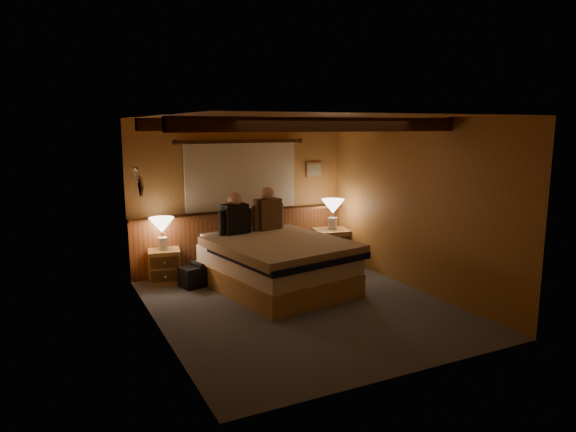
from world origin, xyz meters
TOP-DOWN VIEW (x-y plane):
  - floor at (0.00, 0.00)m, footprint 4.20×4.20m
  - ceiling at (0.00, 0.00)m, footprint 4.20×4.20m
  - wall_back at (0.00, 2.10)m, footprint 3.60×0.00m
  - wall_left at (-1.80, 0.00)m, footprint 0.00×4.20m
  - wall_right at (1.80, 0.00)m, footprint 0.00×4.20m
  - wall_front at (0.00, -2.10)m, footprint 3.60×0.00m
  - wainscot at (0.00, 2.04)m, footprint 3.60×0.23m
  - curtain_window at (0.00, 2.03)m, footprint 2.18×0.09m
  - ceiling_beams at (0.00, 0.15)m, footprint 3.60×1.65m
  - coat_rail at (-1.72, 1.58)m, footprint 0.05×0.55m
  - framed_print at (1.35, 2.08)m, footprint 0.30×0.04m
  - bed at (0.03, 0.77)m, footprint 1.93×2.34m
  - nightstand_left at (-1.34, 1.77)m, footprint 0.52×0.48m
  - nightstand_right at (1.39, 1.53)m, footprint 0.63×0.59m
  - lamp_left at (-1.35, 1.80)m, footprint 0.36×0.36m
  - lamp_right at (1.43, 1.57)m, footprint 0.38×0.38m
  - person_left at (-0.35, 1.41)m, footprint 0.53×0.25m
  - person_right at (0.22, 1.50)m, footprint 0.56×0.29m
  - duffel_bag at (-0.94, 1.40)m, footprint 0.55×0.41m

SIDE VIEW (x-z plane):
  - floor at x=0.00m, z-range 0.00..0.00m
  - duffel_bag at x=-0.94m, z-range -0.02..0.33m
  - nightstand_left at x=-1.34m, z-range 0.00..0.50m
  - nightstand_right at x=1.39m, z-range 0.00..0.60m
  - bed at x=0.03m, z-range 0.01..0.73m
  - wainscot at x=0.00m, z-range 0.02..0.96m
  - lamp_left at x=-1.35m, z-range 0.59..1.07m
  - lamp_right at x=1.43m, z-range 0.70..1.20m
  - person_left at x=-0.35m, z-range 0.64..1.29m
  - person_right at x=0.22m, z-range 0.64..1.33m
  - wall_left at x=-1.80m, z-range -0.90..3.30m
  - wall_right at x=1.80m, z-range -0.90..3.30m
  - wall_back at x=0.00m, z-range -0.60..3.00m
  - wall_front at x=0.00m, z-range -0.60..3.00m
  - curtain_window at x=0.00m, z-range 0.96..2.08m
  - framed_print at x=1.35m, z-range 1.43..1.68m
  - coat_rail at x=-1.72m, z-range 1.55..1.79m
  - ceiling_beams at x=0.00m, z-range 2.23..2.39m
  - ceiling at x=0.00m, z-range 2.40..2.40m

